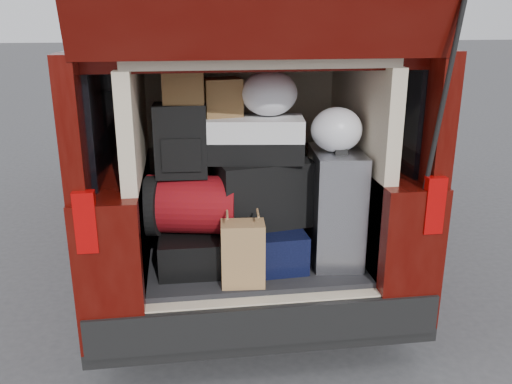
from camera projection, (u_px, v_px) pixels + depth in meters
ground at (257, 352)px, 3.28m from camera, size 80.00×80.00×0.00m
minivan at (228, 139)px, 4.74m from camera, size 1.90×5.35×2.77m
load_floor at (251, 290)px, 3.45m from camera, size 1.24×1.05×0.55m
black_hardshell at (192, 247)px, 3.17m from camera, size 0.38×0.52×0.20m
navy_hardshell at (264, 243)px, 3.19m from camera, size 0.45×0.54×0.22m
silver_roller at (335, 206)px, 3.15m from camera, size 0.31×0.46×0.66m
kraft_bag at (243, 254)px, 2.89m from camera, size 0.24×0.16×0.36m
red_duffel at (192, 204)px, 3.07m from camera, size 0.56×0.43×0.33m
black_soft_case at (264, 192)px, 3.14m from camera, size 0.58×0.41×0.38m
backpack at (181, 141)px, 2.97m from camera, size 0.29×0.19×0.41m
twotone_duffel at (254, 139)px, 3.04m from camera, size 0.58×0.35×0.24m
grocery_sack_lower at (184, 85)px, 2.89m from camera, size 0.23×0.19×0.20m
grocery_sack_upper at (221, 97)px, 3.02m from camera, size 0.24×0.21×0.21m
plastic_bag_center at (269, 93)px, 3.01m from camera, size 0.35×0.34×0.25m
plastic_bag_right at (337, 130)px, 3.00m from camera, size 0.30×0.29×0.25m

